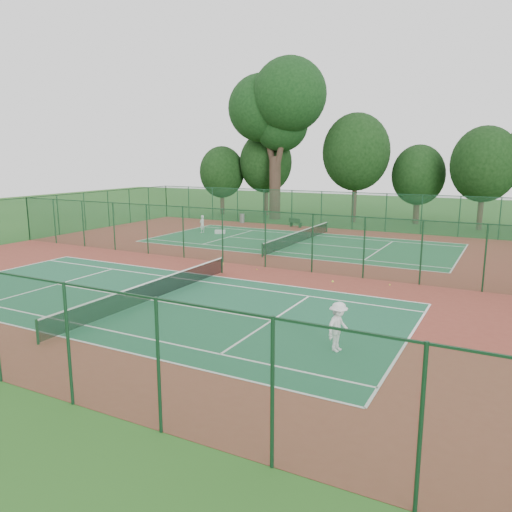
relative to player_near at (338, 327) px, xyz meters
The scene contains 19 objects.
ground 14.75m from the player_near, 132.17° to the left, with size 120.00×120.00×0.00m, color #25581B.
red_pad 14.75m from the player_near, 132.17° to the left, with size 40.00×36.00×0.01m, color brown.
court_near 10.11m from the player_near, 169.05° to the left, with size 23.77×10.97×0.01m, color #1C5A3A.
court_far 22.25m from the player_near, 116.40° to the left, with size 23.77×10.97×0.01m, color #1F6238.
fence_north 30.57m from the player_near, 108.88° to the left, with size 40.00×0.09×3.50m.
fence_west 31.83m from the player_near, 159.94° to the left, with size 0.09×36.00×3.50m.
fence_divider 14.75m from the player_near, 132.17° to the left, with size 40.00×0.09×3.50m.
tennis_net_near 10.08m from the player_near, 169.05° to the left, with size 0.10×12.90×0.97m.
tennis_net_far 22.24m from the player_near, 116.40° to the left, with size 0.10×12.90×0.97m.
player_near is the anchor object (origin of this frame).
player_far 28.57m from the player_near, 133.36° to the left, with size 0.57×0.37×1.56m, color silver.
trash_bin 34.53m from the player_near, 124.93° to the left, with size 0.51×0.51×0.92m, color slate.
bench 31.15m from the player_near, 116.11° to the left, with size 1.44×0.78×0.86m.
kit_bag 27.63m from the player_near, 130.42° to the left, with size 0.91×0.34×0.34m, color silver.
stray_ball_a 13.05m from the player_near, 130.30° to the left, with size 0.07×0.07×0.07m, color gold.
stray_ball_b 10.05m from the player_near, 92.71° to the left, with size 0.07×0.07×0.07m, color #D0E836.
stray_ball_c 15.13m from the player_near, 136.86° to the left, with size 0.07×0.07×0.07m, color gold.
big_tree 39.25m from the player_near, 118.74° to the left, with size 10.87×7.96×16.70m.
evergreen_row 36.41m from the player_near, 104.95° to the left, with size 39.00×5.00×12.00m, color black, non-canonical shape.
Camera 1 is at (15.07, -26.93, 6.77)m, focal length 35.00 mm.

